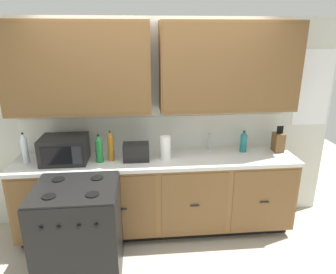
% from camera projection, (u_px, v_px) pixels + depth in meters
% --- Properties ---
extents(ground_plane, '(8.00, 8.00, 0.00)m').
position_uv_depth(ground_plane, '(159.00, 245.00, 3.40)').
color(ground_plane, '#B2A893').
extents(wall_unit, '(4.30, 0.40, 2.43)m').
position_uv_depth(wall_unit, '(155.00, 90.00, 3.34)').
color(wall_unit, silver).
rests_on(wall_unit, ground_plane).
extents(counter_run, '(3.13, 0.64, 0.94)m').
position_uv_depth(counter_run, '(157.00, 194.00, 3.53)').
color(counter_run, black).
rests_on(counter_run, ground_plane).
extents(stove_range, '(0.76, 0.68, 0.95)m').
position_uv_depth(stove_range, '(79.00, 231.00, 2.87)').
color(stove_range, black).
rests_on(stove_range, ground_plane).
extents(microwave, '(0.48, 0.37, 0.28)m').
position_uv_depth(microwave, '(64.00, 149.00, 3.24)').
color(microwave, black).
rests_on(microwave, counter_run).
extents(toaster, '(0.28, 0.18, 0.19)m').
position_uv_depth(toaster, '(136.00, 152.00, 3.29)').
color(toaster, black).
rests_on(toaster, counter_run).
extents(knife_block, '(0.11, 0.14, 0.31)m').
position_uv_depth(knife_block, '(278.00, 142.00, 3.55)').
color(knife_block, brown).
rests_on(knife_block, counter_run).
extents(sink_faucet, '(0.02, 0.02, 0.20)m').
position_uv_depth(sink_faucet, '(209.00, 141.00, 3.61)').
color(sink_faucet, '#B2B5BA').
rests_on(sink_faucet, counter_run).
extents(paper_towel_roll, '(0.12, 0.12, 0.26)m').
position_uv_depth(paper_towel_roll, '(165.00, 148.00, 3.32)').
color(paper_towel_roll, white).
rests_on(paper_towel_roll, counter_run).
extents(bottle_green, '(0.08, 0.08, 0.31)m').
position_uv_depth(bottle_green, '(99.00, 149.00, 3.23)').
color(bottle_green, '#237A38').
rests_on(bottle_green, counter_run).
extents(bottle_teal, '(0.08, 0.08, 0.25)m').
position_uv_depth(bottle_teal, '(244.00, 142.00, 3.53)').
color(bottle_teal, '#1E707A').
rests_on(bottle_teal, counter_run).
extents(bottle_amber, '(0.07, 0.07, 0.34)m').
position_uv_depth(bottle_amber, '(111.00, 146.00, 3.27)').
color(bottle_amber, '#9E6619').
rests_on(bottle_amber, counter_run).
extents(bottle_clear, '(0.07, 0.07, 0.34)m').
position_uv_depth(bottle_clear, '(25.00, 148.00, 3.21)').
color(bottle_clear, silver).
rests_on(bottle_clear, counter_run).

